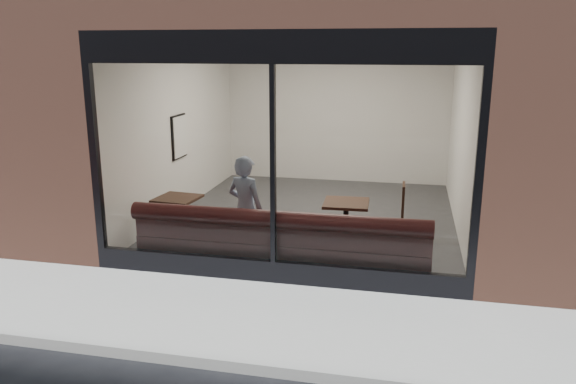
% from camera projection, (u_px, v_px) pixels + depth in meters
% --- Properties ---
extents(ground, '(120.00, 120.00, 0.00)m').
position_uv_depth(ground, '(224.00, 366.00, 5.43)').
color(ground, black).
rests_on(ground, ground).
extents(sidewalk_near, '(40.00, 2.00, 0.01)m').
position_uv_depth(sidewalk_near, '(252.00, 318.00, 6.38)').
color(sidewalk_near, gray).
rests_on(sidewalk_near, ground).
extents(kerb_near, '(40.00, 0.10, 0.12)m').
position_uv_depth(kerb_near, '(222.00, 363.00, 5.37)').
color(kerb_near, gray).
rests_on(kerb_near, ground).
extents(host_building_pier_left, '(2.50, 12.00, 3.20)m').
position_uv_depth(host_building_pier_left, '(180.00, 108.00, 13.38)').
color(host_building_pier_left, brown).
rests_on(host_building_pier_left, ground).
extents(host_building_pier_right, '(2.50, 12.00, 3.20)m').
position_uv_depth(host_building_pier_right, '(513.00, 116.00, 11.82)').
color(host_building_pier_right, brown).
rests_on(host_building_pier_right, ground).
extents(host_building_backfill, '(5.00, 6.00, 3.20)m').
position_uv_depth(host_building_backfill, '(351.00, 100.00, 15.44)').
color(host_building_backfill, brown).
rests_on(host_building_backfill, ground).
extents(cafe_floor, '(6.00, 6.00, 0.00)m').
position_uv_depth(cafe_floor, '(313.00, 217.00, 10.16)').
color(cafe_floor, '#2D2D30').
rests_on(cafe_floor, ground).
extents(cafe_ceiling, '(6.00, 6.00, 0.00)m').
position_uv_depth(cafe_ceiling, '(315.00, 35.00, 9.37)').
color(cafe_ceiling, white).
rests_on(cafe_ceiling, host_building_upper).
extents(cafe_wall_back, '(5.00, 0.00, 5.00)m').
position_uv_depth(cafe_wall_back, '(336.00, 112.00, 12.59)').
color(cafe_wall_back, silver).
rests_on(cafe_wall_back, ground).
extents(cafe_wall_left, '(0.00, 6.00, 6.00)m').
position_uv_depth(cafe_wall_left, '(180.00, 126.00, 10.28)').
color(cafe_wall_left, silver).
rests_on(cafe_wall_left, ground).
extents(cafe_wall_right, '(0.00, 6.00, 6.00)m').
position_uv_depth(cafe_wall_right, '(462.00, 135.00, 9.25)').
color(cafe_wall_right, silver).
rests_on(cafe_wall_right, ground).
extents(storefront_kick, '(5.00, 0.10, 0.30)m').
position_uv_depth(storefront_kick, '(274.00, 272.00, 7.33)').
color(storefront_kick, black).
rests_on(storefront_kick, ground).
extents(storefront_header, '(5.00, 0.10, 0.40)m').
position_uv_depth(storefront_header, '(272.00, 47.00, 6.62)').
color(storefront_header, black).
rests_on(storefront_header, host_building_upper).
extents(storefront_mullion, '(0.06, 0.10, 2.50)m').
position_uv_depth(storefront_mullion, '(273.00, 167.00, 6.98)').
color(storefront_mullion, black).
rests_on(storefront_mullion, storefront_kick).
extents(storefront_glass, '(4.80, 0.00, 4.80)m').
position_uv_depth(storefront_glass, '(273.00, 167.00, 6.96)').
color(storefront_glass, white).
rests_on(storefront_glass, storefront_kick).
extents(banquette, '(4.00, 0.55, 0.45)m').
position_uv_depth(banquette, '(281.00, 255.00, 7.69)').
color(banquette, '#3D1616').
rests_on(banquette, cafe_floor).
extents(person, '(0.65, 0.53, 1.54)m').
position_uv_depth(person, '(246.00, 209.00, 7.95)').
color(person, '#9AAECD').
rests_on(person, cafe_floor).
extents(cafe_table_left, '(0.68, 0.68, 0.04)m').
position_uv_depth(cafe_table_left, '(177.00, 198.00, 8.63)').
color(cafe_table_left, '#321F13').
rests_on(cafe_table_left, cafe_floor).
extents(cafe_table_right, '(0.69, 0.69, 0.04)m').
position_uv_depth(cafe_table_right, '(346.00, 203.00, 8.36)').
color(cafe_table_right, '#321F13').
rests_on(cafe_table_right, cafe_floor).
extents(cafe_chair_right, '(0.42, 0.42, 0.04)m').
position_uv_depth(cafe_chair_right, '(389.00, 227.00, 8.87)').
color(cafe_chair_right, '#321F13').
rests_on(cafe_chair_right, cafe_floor).
extents(wall_poster, '(0.02, 0.55, 0.74)m').
position_uv_depth(wall_poster, '(180.00, 137.00, 10.21)').
color(wall_poster, white).
rests_on(wall_poster, cafe_wall_left).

